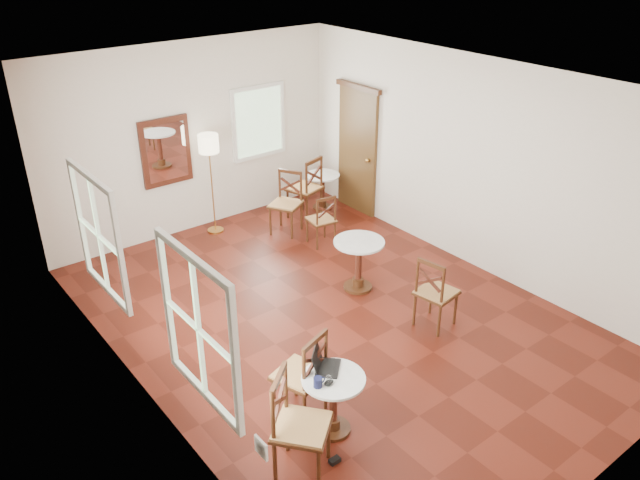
# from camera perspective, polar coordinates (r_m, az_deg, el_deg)

# --- Properties ---
(ground) EXTENTS (7.00, 7.00, 0.00)m
(ground) POSITION_cam_1_polar(r_m,az_deg,el_deg) (8.19, 1.31, -6.99)
(ground) COLOR #56190E
(ground) RESTS_ON ground
(room_shell) EXTENTS (5.02, 7.02, 3.01)m
(room_shell) POSITION_cam_1_polar(r_m,az_deg,el_deg) (7.47, -0.24, 5.88)
(room_shell) COLOR silver
(room_shell) RESTS_ON ground
(cafe_table_near) EXTENTS (0.62, 0.62, 0.66)m
(cafe_table_near) POSITION_cam_1_polar(r_m,az_deg,el_deg) (6.36, 1.20, -14.03)
(cafe_table_near) COLOR #432310
(cafe_table_near) RESTS_ON ground
(cafe_table_mid) EXTENTS (0.69, 0.69, 0.73)m
(cafe_table_mid) POSITION_cam_1_polar(r_m,az_deg,el_deg) (8.60, 3.49, -1.75)
(cafe_table_mid) COLOR #432310
(cafe_table_mid) RESTS_ON ground
(cafe_table_back) EXTENTS (0.60, 0.60, 0.63)m
(cafe_table_back) POSITION_cam_1_polar(r_m,az_deg,el_deg) (11.05, 0.22, 4.75)
(cafe_table_back) COLOR #432310
(cafe_table_back) RESTS_ON ground
(chair_near_a) EXTENTS (0.59, 0.59, 1.01)m
(chair_near_a) POSITION_cam_1_polar(r_m,az_deg,el_deg) (6.49, -1.65, -12.00)
(chair_near_a) COLOR #432310
(chair_near_a) RESTS_ON ground
(chair_near_b) EXTENTS (0.69, 0.69, 1.07)m
(chair_near_b) POSITION_cam_1_polar(r_m,az_deg,el_deg) (5.91, -1.93, -16.35)
(chair_near_b) COLOR #432310
(chair_near_b) RESTS_ON ground
(chair_mid_a) EXTENTS (0.44, 0.44, 0.84)m
(chair_mid_a) POSITION_cam_1_polar(r_m,az_deg,el_deg) (9.78, 0.16, 1.83)
(chair_mid_a) COLOR #432310
(chair_mid_a) RESTS_ON ground
(chair_mid_b) EXTENTS (0.51, 0.51, 0.97)m
(chair_mid_b) POSITION_cam_1_polar(r_m,az_deg,el_deg) (7.92, 10.35, -4.67)
(chair_mid_b) COLOR #432310
(chair_mid_b) RESTS_ON ground
(chair_back_a) EXTENTS (0.61, 0.61, 1.08)m
(chair_back_a) POSITION_cam_1_polar(r_m,az_deg,el_deg) (10.65, -1.29, 4.71)
(chair_back_a) COLOR #432310
(chair_back_a) RESTS_ON ground
(chair_back_b) EXTENTS (0.63, 0.63, 1.00)m
(chair_back_b) POSITION_cam_1_polar(r_m,az_deg,el_deg) (10.17, -3.04, 3.34)
(chair_back_b) COLOR #432310
(chair_back_b) RESTS_ON ground
(floor_lamp) EXTENTS (0.32, 0.32, 1.63)m
(floor_lamp) POSITION_cam_1_polar(r_m,az_deg,el_deg) (9.98, -9.96, 7.95)
(floor_lamp) COLOR #BF8C3F
(floor_lamp) RESTS_ON ground
(laptop) EXTENTS (0.39, 0.39, 0.22)m
(laptop) POSITION_cam_1_polar(r_m,az_deg,el_deg) (6.28, 0.31, -11.06)
(laptop) COLOR black
(laptop) RESTS_ON cafe_table_near
(mouse) EXTENTS (0.12, 0.09, 0.04)m
(mouse) POSITION_cam_1_polar(r_m,az_deg,el_deg) (6.11, 0.80, -12.70)
(mouse) COLOR black
(mouse) RESTS_ON cafe_table_near
(navy_mug) EXTENTS (0.13, 0.09, 0.10)m
(navy_mug) POSITION_cam_1_polar(r_m,az_deg,el_deg) (6.07, -0.17, -12.67)
(navy_mug) COLOR black
(navy_mug) RESTS_ON cafe_table_near
(water_glass) EXTENTS (0.06, 0.06, 0.10)m
(water_glass) POSITION_cam_1_polar(r_m,az_deg,el_deg) (6.08, 0.81, -12.57)
(water_glass) COLOR white
(water_glass) RESTS_ON cafe_table_near
(power_adapter) EXTENTS (0.11, 0.07, 0.04)m
(power_adapter) POSITION_cam_1_polar(r_m,az_deg,el_deg) (6.32, 1.32, -19.21)
(power_adapter) COLOR black
(power_adapter) RESTS_ON ground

